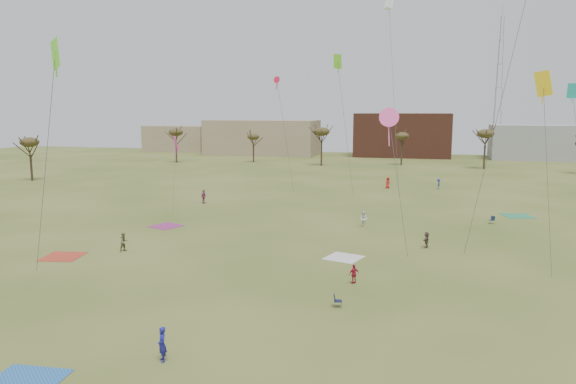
% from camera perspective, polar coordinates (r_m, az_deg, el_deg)
% --- Properties ---
extents(ground, '(260.00, 260.00, 0.00)m').
position_cam_1_polar(ground, '(37.19, -4.81, -11.15)').
color(ground, '#3F551A').
rests_on(ground, ground).
extents(flyer_near_right, '(0.77, 0.79, 1.82)m').
position_cam_1_polar(flyer_near_right, '(28.63, -13.41, -15.67)').
color(flyer_near_right, navy).
rests_on(flyer_near_right, ground).
extents(spectator_fore_a, '(0.88, 0.82, 1.46)m').
position_cam_1_polar(spectator_fore_a, '(39.76, 7.12, -8.76)').
color(spectator_fore_a, '#B41E39').
rests_on(spectator_fore_a, ground).
extents(spectator_fore_b, '(0.98, 1.05, 1.73)m').
position_cam_1_polar(spectator_fore_b, '(50.47, -17.25, -5.16)').
color(spectator_fore_b, olive).
rests_on(spectator_fore_b, ground).
extents(spectator_fore_c, '(0.68, 1.45, 1.50)m').
position_cam_1_polar(spectator_fore_c, '(51.13, 14.69, -5.00)').
color(spectator_fore_c, brown).
rests_on(spectator_fore_c, ground).
extents(spectator_mid_d, '(0.60, 1.16, 1.90)m').
position_cam_1_polar(spectator_mid_d, '(73.82, -9.08, -0.49)').
color(spectator_mid_d, '#9C4172').
rests_on(spectator_mid_d, ground).
extents(spectator_mid_e, '(1.01, 0.88, 1.75)m').
position_cam_1_polar(spectator_mid_e, '(58.70, 8.17, -2.92)').
color(spectator_mid_e, white).
rests_on(spectator_mid_e, ground).
extents(flyer_far_b, '(1.05, 1.05, 1.84)m').
position_cam_1_polar(flyer_far_b, '(88.77, 10.70, 0.99)').
color(flyer_far_b, red).
rests_on(flyer_far_b, ground).
extents(flyer_far_c, '(0.64, 1.10, 1.69)m').
position_cam_1_polar(flyer_far_c, '(89.88, 15.90, 0.85)').
color(flyer_far_c, navy).
rests_on(flyer_far_c, ground).
extents(blanket_red, '(3.70, 3.70, 0.03)m').
position_cam_1_polar(blanket_red, '(50.65, -23.09, -6.43)').
color(blanket_red, '#BA3B25').
rests_on(blanket_red, ground).
extents(blanket_blue, '(3.64, 3.64, 0.03)m').
position_cam_1_polar(blanket_blue, '(29.08, -26.77, -17.99)').
color(blanket_blue, '#2A69B8').
rests_on(blanket_blue, ground).
extents(blanket_cream, '(3.60, 3.60, 0.03)m').
position_cam_1_polar(blanket_cream, '(46.55, 6.03, -7.06)').
color(blanket_cream, silver).
rests_on(blanket_cream, ground).
extents(blanket_plum, '(3.88, 3.88, 0.03)m').
position_cam_1_polar(blanket_plum, '(60.21, -13.00, -3.61)').
color(blanket_plum, '#972E75').
rests_on(blanket_plum, ground).
extents(blanket_olive, '(4.01, 4.01, 0.03)m').
position_cam_1_polar(blanket_olive, '(70.05, 23.48, -2.39)').
color(blanket_olive, '#308657').
rests_on(blanket_olive, ground).
extents(camp_chair_center, '(0.63, 0.59, 0.87)m').
position_cam_1_polar(camp_chair_center, '(35.26, 5.38, -11.85)').
color(camp_chair_center, '#141738').
rests_on(camp_chair_center, ground).
extents(camp_chair_right, '(0.74, 0.74, 0.87)m').
position_cam_1_polar(camp_chair_right, '(64.18, 21.09, -2.98)').
color(camp_chair_right, '#15233B').
rests_on(camp_chair_right, ground).
extents(kites_aloft, '(51.04, 56.17, 27.85)m').
position_cam_1_polar(kites_aloft, '(64.31, 9.07, 15.33)').
color(kites_aloft, '#70E125').
rests_on(kites_aloft, ground).
extents(tree_line, '(117.44, 49.32, 8.91)m').
position_cam_1_polar(tree_line, '(113.14, 7.34, 5.84)').
color(tree_line, '#3A2B1E').
rests_on(tree_line, ground).
extents(building_tan, '(32.00, 14.00, 10.00)m').
position_cam_1_polar(building_tan, '(155.35, -2.81, 5.89)').
color(building_tan, '#937F60').
rests_on(building_tan, ground).
extents(building_brick, '(26.00, 16.00, 12.00)m').
position_cam_1_polar(building_brick, '(153.21, 12.27, 6.04)').
color(building_brick, brown).
rests_on(building_brick, ground).
extents(building_grey, '(24.00, 12.00, 9.00)m').
position_cam_1_polar(building_grey, '(153.74, 25.40, 4.85)').
color(building_grey, gray).
rests_on(building_grey, ground).
extents(building_tan_west, '(20.00, 12.00, 8.00)m').
position_cam_1_polar(building_tan_west, '(173.15, -11.65, 5.68)').
color(building_tan_west, '#937F60').
rests_on(building_tan_west, ground).
extents(radio_tower, '(1.51, 1.72, 41.00)m').
position_cam_1_polar(radio_tower, '(159.09, 21.70, 10.48)').
color(radio_tower, '#9EA3A8').
rests_on(radio_tower, ground).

